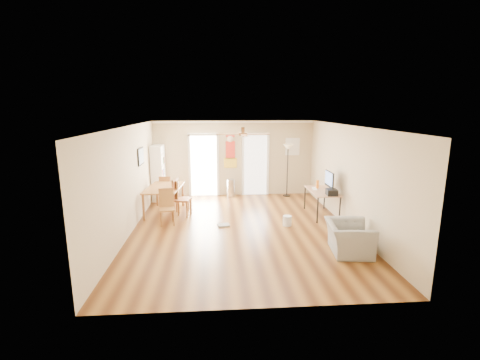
{
  "coord_description": "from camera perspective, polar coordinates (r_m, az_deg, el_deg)",
  "views": [
    {
      "loc": [
        -0.64,
        -8.13,
        3.03
      ],
      "look_at": [
        0.0,
        0.6,
        1.15
      ],
      "focal_mm": 25.26,
      "sensor_mm": 36.0,
      "label": 1
    }
  ],
  "objects": [
    {
      "name": "armchair",
      "position": [
        7.61,
        17.87,
        -9.29
      ],
      "size": [
        1.0,
        1.11,
        0.66
      ],
      "primitive_type": "imported",
      "rotation": [
        0.0,
        0.0,
        1.44
      ],
      "color": "gray",
      "rests_on": "floor"
    },
    {
      "name": "floor_cloth",
      "position": [
        8.92,
        -2.81,
        -7.61
      ],
      "size": [
        0.34,
        0.28,
        0.04
      ],
      "primitive_type": "cube",
      "rotation": [
        0.0,
        0.0,
        0.15
      ],
      "color": "gray",
      "rests_on": "floor"
    },
    {
      "name": "ac_grille",
      "position": [
        11.98,
        8.85,
        5.6
      ],
      "size": [
        0.5,
        0.04,
        0.6
      ],
      "primitive_type": "cube",
      "color": "white",
      "rests_on": "wall_back"
    },
    {
      "name": "bathroom_doorway",
      "position": [
        11.86,
        2.6,
        2.5
      ],
      "size": [
        0.8,
        0.1,
        2.1
      ],
      "primitive_type": null,
      "color": "white",
      "rests_on": "wall_back"
    },
    {
      "name": "torchiere_lamp",
      "position": [
        11.77,
        8.02,
        1.59
      ],
      "size": [
        0.36,
        0.36,
        1.81
      ],
      "primitive_type": null,
      "rotation": [
        0.0,
        0.0,
        0.05
      ],
      "color": "black",
      "rests_on": "floor"
    },
    {
      "name": "bookshelf",
      "position": [
        11.54,
        -13.63,
        1.21
      ],
      "size": [
        0.56,
        0.89,
        1.83
      ],
      "primitive_type": null,
      "rotation": [
        0.0,
        0.0,
        0.26
      ],
      "color": "white",
      "rests_on": "floor"
    },
    {
      "name": "wall_left",
      "position": [
        8.58,
        -18.34,
        -0.14
      ],
      "size": [
        0.04,
        7.0,
        2.6
      ],
      "primitive_type": null,
      "color": "beige",
      "rests_on": "floor"
    },
    {
      "name": "wall_front",
      "position": [
        4.98,
        3.49,
        -8.19
      ],
      "size": [
        5.5,
        0.04,
        2.6
      ],
      "primitive_type": null,
      "color": "beige",
      "rests_on": "floor"
    },
    {
      "name": "dining_chair_far",
      "position": [
        11.11,
        -12.32,
        -1.59
      ],
      "size": [
        0.39,
        0.39,
        0.9
      ],
      "primitive_type": null,
      "rotation": [
        0.0,
        0.0,
        3.08
      ],
      "color": "#A57135",
      "rests_on": "floor"
    },
    {
      "name": "ceiling",
      "position": [
        8.17,
        0.31,
        9.1
      ],
      "size": [
        5.5,
        7.0,
        0.0
      ],
      "primitive_type": null,
      "color": "silver",
      "rests_on": "floor"
    },
    {
      "name": "imac",
      "position": [
        9.59,
        14.84,
        -0.32
      ],
      "size": [
        0.14,
        0.64,
        0.59
      ],
      "primitive_type": null,
      "rotation": [
        0.0,
        0.0,
        -0.09
      ],
      "color": "black",
      "rests_on": "computer_desk"
    },
    {
      "name": "orange_bottle",
      "position": [
        10.04,
        12.95,
        -0.7
      ],
      "size": [
        0.1,
        0.1,
        0.24
      ],
      "primitive_type": "cylinder",
      "rotation": [
        0.0,
        0.0,
        -0.33
      ],
      "color": "orange",
      "rests_on": "computer_desk"
    },
    {
      "name": "framed_poster",
      "position": [
        9.85,
        -16.42,
        3.86
      ],
      "size": [
        0.04,
        0.66,
        0.48
      ],
      "primitive_type": "cube",
      "color": "black",
      "rests_on": "wall_left"
    },
    {
      "name": "wastebasket_a",
      "position": [
        8.98,
        7.97,
        -6.83
      ],
      "size": [
        0.23,
        0.23,
        0.26
      ],
      "primitive_type": "cylinder",
      "rotation": [
        0.0,
        0.0,
        0.01
      ],
      "color": "silver",
      "rests_on": "floor"
    },
    {
      "name": "ceiling_fan",
      "position": [
        7.88,
        0.48,
        7.76
      ],
      "size": [
        1.24,
        1.24,
        0.2
      ],
      "primitive_type": null,
      "color": "#593819",
      "rests_on": "ceiling"
    },
    {
      "name": "keyboard",
      "position": [
        9.99,
        12.45,
        -1.41
      ],
      "size": [
        0.17,
        0.37,
        0.01
      ],
      "primitive_type": "cube",
      "rotation": [
        0.0,
        0.0,
        -0.17
      ],
      "color": "white",
      "rests_on": "computer_desk"
    },
    {
      "name": "computer_desk",
      "position": [
        9.93,
        13.57,
        -3.78
      ],
      "size": [
        0.69,
        1.37,
        0.74
      ],
      "primitive_type": null,
      "color": "#AA7C5C",
      "rests_on": "floor"
    },
    {
      "name": "dining_table",
      "position": [
        10.13,
        -12.63,
        -3.3
      ],
      "size": [
        1.07,
        1.63,
        0.77
      ],
      "primitive_type": null,
      "rotation": [
        0.0,
        0.0,
        -0.1
      ],
      "color": "#925C2F",
      "rests_on": "floor"
    },
    {
      "name": "floor",
      "position": [
        8.7,
        0.29,
        -8.26
      ],
      "size": [
        7.0,
        7.0,
        0.0
      ],
      "primitive_type": "plane",
      "color": "brown",
      "rests_on": "ground"
    },
    {
      "name": "dining_chair_near",
      "position": [
        9.09,
        -12.26,
        -4.53
      ],
      "size": [
        0.44,
        0.44,
        0.94
      ],
      "primitive_type": null,
      "rotation": [
        0.0,
        0.0,
        0.16
      ],
      "color": "#A06733",
      "rests_on": "floor"
    },
    {
      "name": "dining_chair_right_a",
      "position": [
        9.93,
        -9.61,
        -2.86
      ],
      "size": [
        0.49,
        0.49,
        0.99
      ],
      "primitive_type": null,
      "rotation": [
        0.0,
        0.0,
        1.82
      ],
      "color": "brown",
      "rests_on": "floor"
    },
    {
      "name": "trash_can",
      "position": [
        11.68,
        -1.58,
        -1.36
      ],
      "size": [
        0.31,
        0.31,
        0.61
      ],
      "primitive_type": "cylinder",
      "rotation": [
        0.0,
        0.0,
        0.1
      ],
      "color": "#B8B8BB",
      "rests_on": "floor"
    },
    {
      "name": "wall_back",
      "position": [
        11.78,
        -1.03,
        3.67
      ],
      "size": [
        5.5,
        0.04,
        2.6
      ],
      "primitive_type": null,
      "color": "beige",
      "rests_on": "floor"
    },
    {
      "name": "wall_right",
      "position": [
        8.98,
        18.08,
        0.4
      ],
      "size": [
        0.04,
        7.0,
        2.6
      ],
      "primitive_type": null,
      "color": "beige",
      "rests_on": "floor"
    },
    {
      "name": "kitchen_doorway",
      "position": [
        11.79,
        -6.13,
        2.38
      ],
      "size": [
        0.9,
        0.1,
        2.1
      ],
      "primitive_type": null,
      "color": "white",
      "rests_on": "wall_back"
    },
    {
      "name": "dining_chair_right_b",
      "position": [
        9.74,
        -9.72,
        -2.94
      ],
      "size": [
        0.53,
        0.53,
        1.05
      ],
      "primitive_type": null,
      "rotation": [
        0.0,
        0.0,
        1.32
      ],
      "color": "#9F5E33",
      "rests_on": "floor"
    },
    {
      "name": "crown_molding",
      "position": [
        8.17,
        0.31,
        8.82
      ],
      "size": [
        5.5,
        7.0,
        0.08
      ],
      "primitive_type": null,
      "color": "white",
      "rests_on": "wall_back"
    },
    {
      "name": "printer",
      "position": [
        9.36,
        15.23,
        -1.99
      ],
      "size": [
        0.29,
        0.33,
        0.16
      ],
      "primitive_type": "cube",
      "rotation": [
        0.0,
        0.0,
        -0.08
      ],
      "color": "black",
      "rests_on": "computer_desk"
    },
    {
      "name": "wall_decal",
      "position": [
        11.72,
        -1.65,
        4.85
      ],
      "size": [
        0.46,
        0.03,
        1.1
      ],
      "primitive_type": "cube",
      "color": "red",
      "rests_on": "wall_back"
    }
  ]
}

